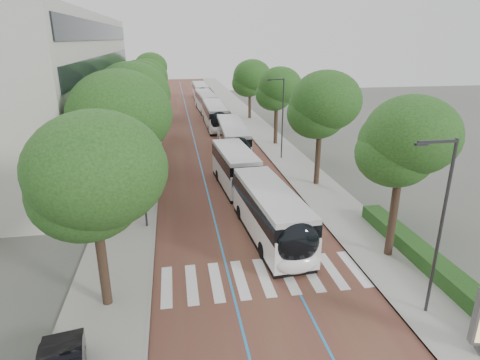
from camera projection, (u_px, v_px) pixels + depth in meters
name	position (u px, v px, depth m)	size (l,w,h in m)	color
ground	(264.00, 289.00, 19.92)	(160.00, 160.00, 0.00)	#51544C
road	(202.00, 126.00, 57.10)	(11.00, 140.00, 0.02)	brown
sidewalk_left	(148.00, 127.00, 55.90)	(4.00, 140.00, 0.12)	#97958F
sidewalk_right	(253.00, 124.00, 58.26)	(4.00, 140.00, 0.12)	#97958F
kerb_left	(162.00, 127.00, 56.20)	(0.20, 140.00, 0.14)	gray
kerb_right	(241.00, 124.00, 57.96)	(0.20, 140.00, 0.14)	gray
zebra_crossing	(264.00, 277.00, 20.88)	(10.55, 3.60, 0.01)	silver
lane_line_left	(191.00, 126.00, 56.84)	(0.12, 126.00, 0.01)	#257BBC
lane_line_right	(213.00, 125.00, 57.34)	(0.12, 126.00, 0.01)	#257BBC
office_building	(17.00, 88.00, 40.56)	(18.11, 40.00, 14.00)	#A8A69C
hedge	(432.00, 264.00, 21.18)	(1.20, 14.00, 0.80)	#184217
streetlight_near	(439.00, 216.00, 16.56)	(1.82, 0.20, 8.00)	#2F2F32
streetlight_far	(281.00, 112.00, 39.80)	(1.82, 0.20, 8.00)	#2F2F32
lamp_post_left	(142.00, 168.00, 25.03)	(0.14, 0.14, 8.00)	#2F2F32
trees_left	(134.00, 97.00, 37.75)	(6.36, 60.62, 9.50)	black
trees_right	(287.00, 95.00, 41.15)	(5.67, 47.25, 8.90)	black
lead_bus	(253.00, 192.00, 28.02)	(3.83, 18.53, 3.20)	black
bus_queued_0	(233.00, 139.00, 42.60)	(3.07, 12.50, 3.20)	white
bus_queued_1	(215.00, 116.00, 55.42)	(2.59, 12.41, 3.20)	white
bus_queued_2	(206.00, 102.00, 67.04)	(2.98, 12.48, 3.20)	white
bus_queued_3	(201.00, 92.00, 80.00)	(2.57, 12.40, 3.20)	white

